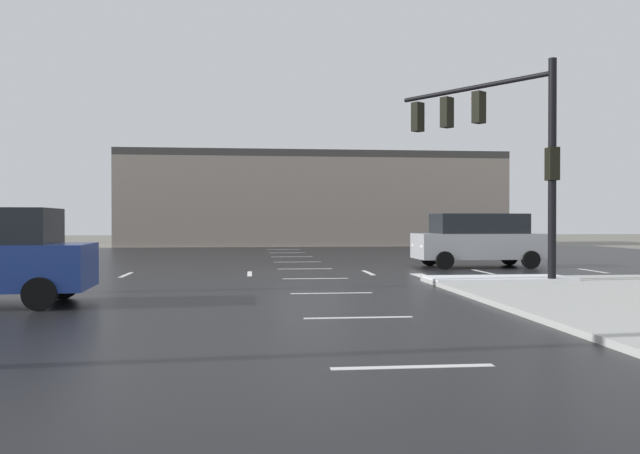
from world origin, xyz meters
name	(u,v)px	position (x,y,z in m)	size (l,w,h in m)	color
ground_plane	(310,274)	(0.00, 0.00, 0.00)	(120.00, 120.00, 0.00)	slate
road_asphalt	(310,274)	(0.00, 0.00, 0.01)	(44.00, 44.00, 0.02)	black
snow_strip_curbside	(499,278)	(5.00, -4.00, 0.17)	(4.00, 1.60, 0.06)	white
lane_markings	(352,276)	(1.20, -1.38, 0.02)	(36.15, 36.15, 0.01)	silver
traffic_signal_mast	(497,134)	(5.25, -3.19, 4.34)	(3.24, 4.62, 6.09)	black
strip_building_background	(311,200)	(2.47, 26.23, 3.32)	(27.14, 8.00, 6.64)	gray
suv_silver	(478,239)	(6.63, 2.22, 1.09)	(4.86, 2.21, 2.03)	#B7BABF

